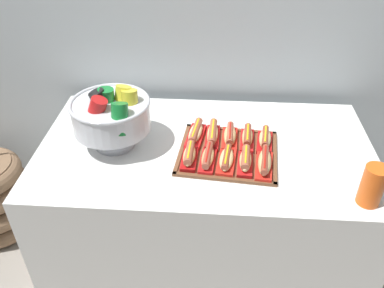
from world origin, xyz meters
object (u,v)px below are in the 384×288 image
(hot_dog_7, at_px, (230,136))
(cup_stack, at_px, (372,186))
(hot_dog_0, at_px, (189,156))
(punch_bowl, at_px, (111,114))
(hot_dog_2, at_px, (226,160))
(hot_dog_4, at_px, (264,163))
(serving_tray, at_px, (228,153))
(hot_dog_3, at_px, (245,161))
(hot_dog_6, at_px, (213,134))
(buffet_table, at_px, (204,208))
(hot_dog_9, at_px, (265,139))
(hot_dog_1, at_px, (208,158))
(hot_dog_5, at_px, (196,133))
(hot_dog_8, at_px, (247,138))

(hot_dog_7, bearing_deg, cup_stack, -34.37)
(hot_dog_0, distance_m, punch_bowl, 0.36)
(hot_dog_2, xyz_separation_m, hot_dog_4, (0.15, -0.01, 0.00))
(serving_tray, relative_size, punch_bowl, 1.32)
(hot_dog_3, height_order, hot_dog_6, hot_dog_3)
(buffet_table, distance_m, punch_bowl, 0.66)
(hot_dog_4, height_order, punch_bowl, punch_bowl)
(hot_dog_0, relative_size, hot_dog_9, 0.97)
(hot_dog_1, bearing_deg, hot_dog_4, -5.26)
(hot_dog_2, xyz_separation_m, hot_dog_3, (0.07, -0.01, 0.01))
(hot_dog_4, height_order, hot_dog_9, hot_dog_4)
(hot_dog_2, height_order, hot_dog_5, hot_dog_5)
(hot_dog_2, height_order, punch_bowl, punch_bowl)
(hot_dog_8, bearing_deg, hot_dog_1, -137.54)
(buffet_table, bearing_deg, hot_dog_5, 134.71)
(hot_dog_8, bearing_deg, buffet_table, -171.23)
(hot_dog_2, xyz_separation_m, cup_stack, (0.51, -0.17, 0.05))
(serving_tray, bearing_deg, hot_dog_3, -52.99)
(hot_dog_9, bearing_deg, hot_dog_1, -149.01)
(hot_dog_0, xyz_separation_m, hot_dog_6, (0.09, 0.16, 0.00))
(hot_dog_0, relative_size, hot_dog_8, 0.92)
(hot_dog_9, distance_m, cup_stack, 0.47)
(hot_dog_0, relative_size, punch_bowl, 0.47)
(hot_dog_2, height_order, hot_dog_3, hot_dog_3)
(hot_dog_7, xyz_separation_m, cup_stack, (0.49, -0.34, 0.04))
(hot_dog_1, bearing_deg, hot_dog_3, -5.26)
(serving_tray, xyz_separation_m, hot_dog_4, (0.14, -0.10, 0.03))
(hot_dog_4, relative_size, hot_dog_5, 0.99)
(hot_dog_3, height_order, hot_dog_4, hot_dog_3)
(hot_dog_5, bearing_deg, hot_dog_9, -5.26)
(hot_dog_4, distance_m, punch_bowl, 0.65)
(hot_dog_4, height_order, hot_dog_6, hot_dog_4)
(hot_dog_0, distance_m, hot_dog_6, 0.18)
(buffet_table, bearing_deg, hot_dog_6, 56.37)
(hot_dog_0, height_order, hot_dog_2, hot_dog_0)
(buffet_table, height_order, hot_dog_9, hot_dog_9)
(hot_dog_3, relative_size, cup_stack, 1.00)
(buffet_table, bearing_deg, hot_dog_0, -118.25)
(hot_dog_4, bearing_deg, cup_stack, -23.91)
(hot_dog_6, bearing_deg, buffet_table, -123.63)
(hot_dog_1, relative_size, hot_dog_8, 1.02)
(hot_dog_1, xyz_separation_m, hot_dog_2, (0.07, -0.01, -0.00))
(hot_dog_7, xyz_separation_m, hot_dog_9, (0.15, -0.01, -0.00))
(hot_dog_0, height_order, hot_dog_8, same)
(hot_dog_7, height_order, punch_bowl, punch_bowl)
(hot_dog_1, bearing_deg, hot_dog_7, 60.29)
(serving_tray, distance_m, hot_dog_3, 0.12)
(hot_dog_9, bearing_deg, hot_dog_8, 174.74)
(hot_dog_0, relative_size, hot_dog_5, 0.82)
(hot_dog_0, bearing_deg, hot_dog_6, 60.29)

